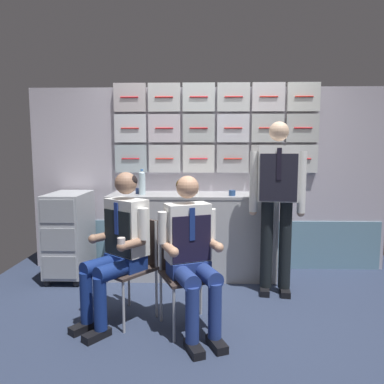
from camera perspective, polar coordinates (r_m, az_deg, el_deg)
ground at (r=3.26m, az=2.87°, el=-19.83°), size 4.80×4.80×0.04m
galley_bulkhead at (r=4.29m, az=2.78°, el=2.98°), size 4.20×0.14×2.19m
galley_counter at (r=4.12m, az=0.12°, el=-6.82°), size 1.86×0.53×0.94m
service_trolley at (r=4.27m, az=-18.80°, el=-6.13°), size 0.40×0.65×0.96m
folding_chair_left at (r=3.20m, az=-9.08°, el=-10.04°), size 0.56×0.56×0.84m
crew_member_left at (r=3.05m, az=-11.44°, el=-7.60°), size 0.62×0.66×1.25m
folding_chair_center at (r=3.02m, az=-1.20°, el=-10.97°), size 0.52×0.52×0.84m
crew_member_center at (r=2.83m, az=-0.11°, el=-8.89°), size 0.54×0.66×1.23m
crew_member_standing at (r=3.62m, az=13.32°, el=-0.07°), size 0.53×0.30×1.70m
water_bottle_clear at (r=4.03m, az=11.40°, el=1.20°), size 0.07×0.07×0.25m
water_bottle_tall at (r=4.03m, az=-7.89°, el=1.49°), size 0.07×0.07×0.28m
paper_cup_blue at (r=3.93m, az=6.36°, el=-0.11°), size 0.07×0.07×0.06m
coffee_cup_white at (r=4.09m, az=0.59°, el=0.20°), size 0.07×0.07×0.06m
paper_cup_tan at (r=4.12m, az=-8.51°, el=0.21°), size 0.06×0.06×0.06m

